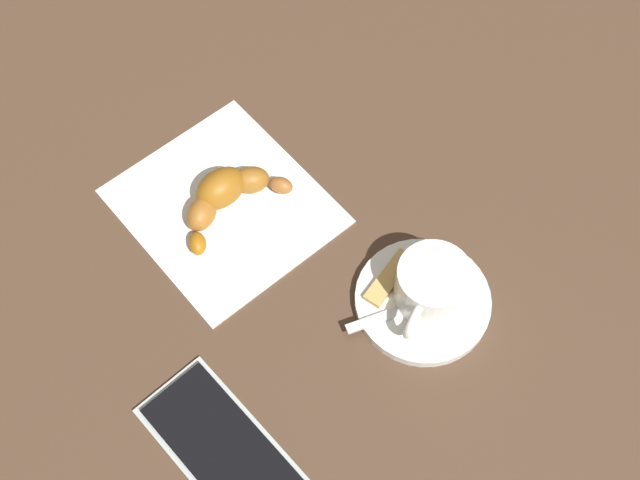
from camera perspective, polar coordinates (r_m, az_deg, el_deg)
ground_plane at (r=0.81m, az=-0.20°, el=-0.22°), size 1.80×1.80×0.00m
saucer at (r=0.78m, az=7.04°, el=-4.16°), size 0.13×0.13×0.01m
espresso_cup at (r=0.76m, az=7.64°, el=-3.14°), size 0.07×0.09×0.05m
teaspoon at (r=0.78m, az=7.34°, el=-4.15°), size 0.07×0.11×0.01m
sugar_packet at (r=0.78m, az=4.77°, el=-2.60°), size 0.02×0.06×0.01m
napkin at (r=0.84m, az=-6.59°, el=2.36°), size 0.23×0.21×0.00m
croissant at (r=0.82m, az=-6.55°, el=3.16°), size 0.08×0.13×0.04m
cell_phone at (r=0.74m, az=-6.80°, el=-13.87°), size 0.16×0.10×0.01m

